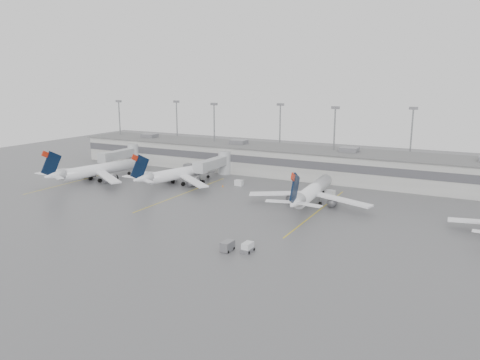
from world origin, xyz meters
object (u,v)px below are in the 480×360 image
at_px(jet_mid_left, 179,173).
at_px(jet_mid_right, 312,191).
at_px(jet_far_left, 96,170).
at_px(baggage_tug, 248,248).

xyz_separation_m(jet_mid_left, jet_mid_right, (38.85, -3.44, 0.07)).
height_order(jet_far_left, jet_mid_right, jet_far_left).
relative_size(jet_mid_left, baggage_tug, 11.91).
xyz_separation_m(jet_far_left, baggage_tug, (62.23, -29.30, -2.62)).
height_order(jet_mid_left, baggage_tug, jet_mid_left).
distance_m(jet_mid_right, baggage_tug, 33.18).
xyz_separation_m(jet_far_left, jet_mid_left, (23.10, 7.22, -0.11)).
xyz_separation_m(jet_far_left, jet_mid_right, (61.95, 3.77, -0.05)).
bearing_deg(baggage_tug, jet_mid_left, 138.91).
height_order(jet_mid_right, baggage_tug, jet_mid_right).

